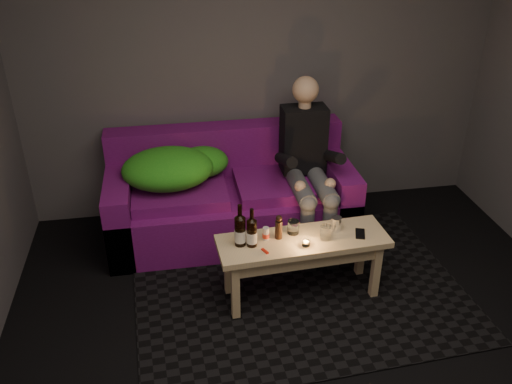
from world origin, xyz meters
TOP-DOWN VIEW (x-y plane):
  - room at (0.00, 0.47)m, footprint 4.50×4.50m
  - rug at (0.05, 0.93)m, footprint 2.45×1.84m
  - sofa at (-0.33, 1.82)m, footprint 1.99×0.90m
  - green_blanket at (-0.78, 1.81)m, footprint 0.88×0.60m
  - person at (0.28, 1.66)m, footprint 0.36×0.83m
  - coffee_table at (0.05, 0.88)m, footprint 1.20×0.44m
  - beer_bottle_a at (-0.38, 0.88)m, footprint 0.08×0.08m
  - beer_bottle_b at (-0.31, 0.86)m, footprint 0.07×0.07m
  - salt_shaker at (-0.20, 0.91)m, footprint 0.06×0.06m
  - pepper_mill at (-0.11, 0.91)m, footprint 0.05×0.05m
  - tumbler_back at (0.00, 0.96)m, footprint 0.09×0.09m
  - tealight at (0.05, 0.79)m, footprint 0.05×0.05m
  - tumbler_front at (0.21, 0.85)m, footprint 0.10×0.10m
  - steel_cup at (0.31, 0.94)m, footprint 0.10×0.10m
  - smartphone at (0.46, 0.86)m, footprint 0.10×0.14m
  - red_lighter at (-0.23, 0.77)m, footprint 0.04×0.07m

SIDE VIEW (x-z plane):
  - rug at x=0.05m, z-range 0.00..0.01m
  - sofa at x=-0.33m, z-range -0.12..0.74m
  - coffee_table at x=0.05m, z-range 0.16..0.64m
  - smartphone at x=0.46m, z-range 0.48..0.49m
  - red_lighter at x=-0.23m, z-range 0.48..0.49m
  - tealight at x=0.05m, z-range 0.48..0.52m
  - salt_shaker at x=-0.20m, z-range 0.48..0.58m
  - tumbler_back at x=0.00m, z-range 0.48..0.58m
  - tumbler_front at x=0.21m, z-range 0.48..0.58m
  - steel_cup at x=0.31m, z-range 0.48..0.59m
  - pepper_mill at x=-0.11m, z-range 0.48..0.62m
  - beer_bottle_b at x=-0.31m, z-range 0.45..0.73m
  - beer_bottle_a at x=-0.38m, z-range 0.44..0.75m
  - green_blanket at x=-0.78m, z-range 0.50..0.79m
  - person at x=0.28m, z-range 0.02..1.35m
  - room at x=0.00m, z-range -0.61..3.89m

